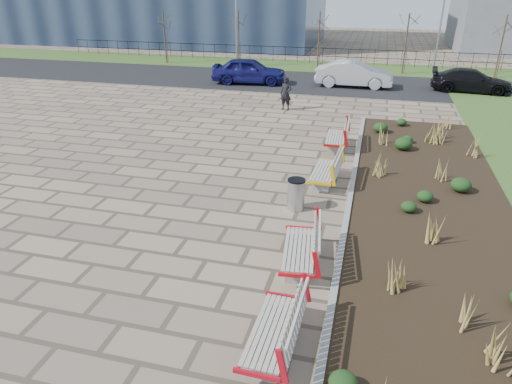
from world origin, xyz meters
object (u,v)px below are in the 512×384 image
(lamp_west, at_px, (236,25))
(lamp_east, at_px, (440,30))
(car_silver, at_px, (354,74))
(bench_a, at_px, (272,328))
(bench_c, at_px, (325,169))
(car_blue, at_px, (249,71))
(litter_bin, at_px, (296,195))
(bench_d, at_px, (336,136))
(car_black, at_px, (471,81))
(bench_b, at_px, (299,247))
(pedestrian, at_px, (286,94))

(lamp_west, bearing_deg, lamp_east, 0.00)
(lamp_east, bearing_deg, car_silver, -137.56)
(bench_a, distance_m, car_silver, 22.96)
(bench_c, xyz_separation_m, car_blue, (-6.58, 14.59, 0.31))
(litter_bin, distance_m, car_silver, 17.34)
(bench_d, relative_size, car_black, 0.47)
(bench_c, xyz_separation_m, litter_bin, (-0.58, -2.06, -0.04))
(car_silver, xyz_separation_m, lamp_west, (-8.93, 4.63, 2.25))
(bench_b, relative_size, lamp_east, 0.35)
(bench_b, distance_m, car_blue, 20.57)
(car_silver, xyz_separation_m, car_black, (6.79, 0.28, -0.12))
(bench_d, distance_m, lamp_east, 17.24)
(bench_b, height_order, lamp_west, lamp_west)
(bench_b, relative_size, litter_bin, 2.31)
(car_blue, bearing_deg, bench_b, -168.16)
(bench_a, height_order, lamp_east, lamp_east)
(bench_b, height_order, car_blue, car_blue)
(bench_d, xyz_separation_m, car_black, (6.72, 11.95, 0.17))
(car_black, bearing_deg, lamp_west, 79.87)
(litter_bin, relative_size, lamp_east, 0.15)
(bench_d, xyz_separation_m, car_blue, (-6.58, 10.98, 0.31))
(bench_b, bearing_deg, bench_d, 83.19)
(litter_bin, bearing_deg, car_silver, 88.31)
(car_blue, relative_size, car_silver, 1.00)
(bench_c, bearing_deg, car_blue, 117.45)
(car_silver, bearing_deg, lamp_east, -47.38)
(bench_a, relative_size, bench_c, 1.00)
(car_black, bearing_deg, bench_b, 167.13)
(pedestrian, bearing_deg, bench_d, -47.69)
(bench_b, distance_m, car_black, 21.53)
(litter_bin, bearing_deg, car_blue, 109.82)
(pedestrian, distance_m, car_black, 11.87)
(bench_a, distance_m, bench_c, 7.69)
(bench_c, xyz_separation_m, pedestrian, (-3.05, 8.81, 0.33))
(bench_a, xyz_separation_m, lamp_east, (5.00, 27.59, 2.54))
(bench_b, relative_size, car_silver, 0.45)
(bench_d, height_order, lamp_west, lamp_west)
(car_silver, bearing_deg, litter_bin, 178.49)
(bench_c, distance_m, lamp_east, 20.68)
(car_blue, height_order, car_silver, car_blue)
(lamp_west, height_order, lamp_east, same)
(bench_a, height_order, litter_bin, bench_a)
(bench_b, relative_size, bench_c, 1.00)
(car_silver, height_order, car_black, car_silver)
(bench_a, height_order, bench_c, same)
(bench_c, distance_m, pedestrian, 9.33)
(bench_c, relative_size, lamp_east, 0.35)
(bench_c, relative_size, car_silver, 0.45)
(bench_b, xyz_separation_m, lamp_east, (5.00, 24.80, 2.54))
(bench_d, bearing_deg, car_black, 58.54)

